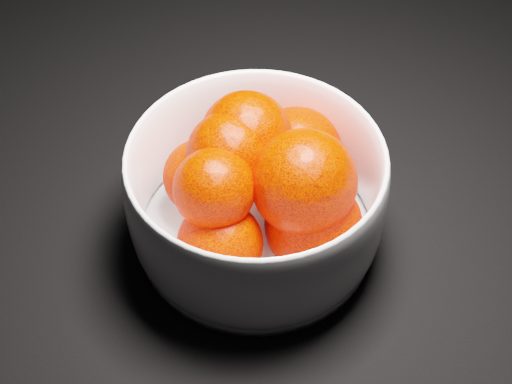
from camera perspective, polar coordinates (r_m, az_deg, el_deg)
bowl at (r=0.60m, az=0.00°, el=-0.34°), size 0.22×0.22×0.11m
orange_pile at (r=0.58m, az=0.68°, el=0.93°), size 0.18×0.17×0.13m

